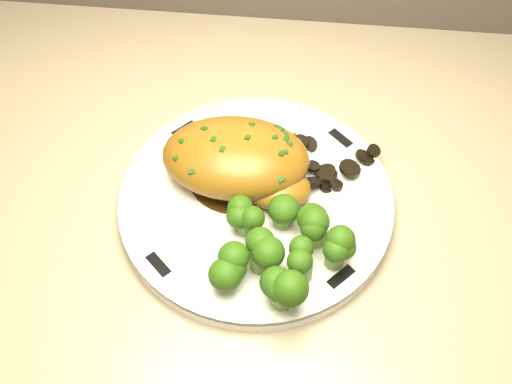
# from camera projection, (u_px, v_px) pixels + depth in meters

# --- Properties ---
(counter) EXTENTS (2.08, 0.69, 1.02)m
(counter) POSITION_uv_depth(u_px,v_px,m) (382.00, 356.00, 1.09)
(counter) COLOR brown
(counter) RESTS_ON ground
(plate) EXTENTS (0.40, 0.40, 0.02)m
(plate) POSITION_uv_depth(u_px,v_px,m) (256.00, 203.00, 0.72)
(plate) COLOR white
(plate) RESTS_ON counter
(rim_accent_0) EXTENTS (0.03, 0.03, 0.00)m
(rim_accent_0) POSITION_uv_depth(u_px,v_px,m) (340.00, 138.00, 0.76)
(rim_accent_0) COLOR black
(rim_accent_0) RESTS_ON plate
(rim_accent_1) EXTENTS (0.03, 0.03, 0.00)m
(rim_accent_1) POSITION_uv_depth(u_px,v_px,m) (184.00, 129.00, 0.77)
(rim_accent_1) COLOR black
(rim_accent_1) RESTS_ON plate
(rim_accent_2) EXTENTS (0.03, 0.03, 0.00)m
(rim_accent_2) POSITION_uv_depth(u_px,v_px,m) (158.00, 265.00, 0.66)
(rim_accent_2) COLOR black
(rim_accent_2) RESTS_ON plate
(rim_accent_3) EXTENTS (0.03, 0.03, 0.00)m
(rim_accent_3) POSITION_uv_depth(u_px,v_px,m) (341.00, 277.00, 0.65)
(rim_accent_3) COLOR black
(rim_accent_3) RESTS_ON plate
(gravy_pool) EXTENTS (0.11, 0.11, 0.00)m
(gravy_pool) POSITION_uv_depth(u_px,v_px,m) (236.00, 175.00, 0.73)
(gravy_pool) COLOR #302008
(gravy_pool) RESTS_ON plate
(chicken_breast) EXTENTS (0.17, 0.11, 0.06)m
(chicken_breast) POSITION_uv_depth(u_px,v_px,m) (240.00, 161.00, 0.70)
(chicken_breast) COLOR #865C17
(chicken_breast) RESTS_ON plate
(mushroom_pile) EXTENTS (0.10, 0.07, 0.02)m
(mushroom_pile) POSITION_uv_depth(u_px,v_px,m) (332.00, 168.00, 0.73)
(mushroom_pile) COLOR black
(mushroom_pile) RESTS_ON plate
(broccoli_florets) EXTENTS (0.14, 0.12, 0.05)m
(broccoli_florets) POSITION_uv_depth(u_px,v_px,m) (282.00, 247.00, 0.64)
(broccoli_florets) COLOR olive
(broccoli_florets) RESTS_ON plate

